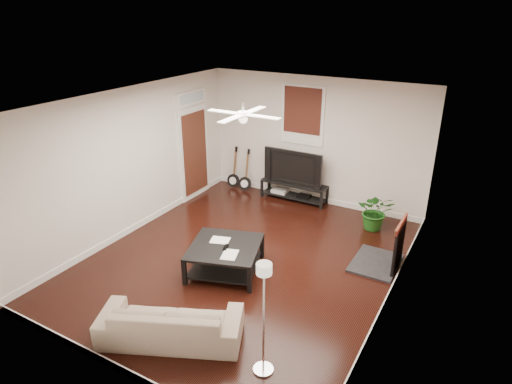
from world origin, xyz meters
The scene contains 14 objects.
room centered at (0.00, 0.00, 1.40)m, with size 5.01×6.01×2.81m.
brick_accent centered at (2.49, 1.00, 1.40)m, with size 0.02×2.20×2.80m, color #A34734.
fireplace centered at (2.20, 1.00, 0.46)m, with size 0.80×1.10×0.92m, color black.
window_back centered at (-0.30, 2.97, 1.95)m, with size 1.00×0.06×1.30m, color #37120F.
door_left centered at (-2.46, 1.90, 1.25)m, with size 0.08×1.00×2.50m, color white.
tv_stand centered at (-0.35, 2.78, 0.21)m, with size 1.53×0.41×0.43m, color black.
tv centered at (-0.35, 2.80, 0.82)m, with size 1.37×0.18×0.79m, color black.
coffee_table centered at (-0.11, -0.45, 0.24)m, with size 1.13×1.13×0.47m, color black.
sofa centered at (0.17, -2.20, 0.28)m, with size 1.89×0.74×0.55m, color beige.
floor_lamp centered at (1.52, -2.10, 0.77)m, with size 0.25×0.25×1.54m, color silver, non-canonical shape.
potted_plant centered at (1.66, 2.28, 0.39)m, with size 0.70×0.61×0.78m, color #1B5819.
guitar_left centered at (-1.97, 2.75, 0.51)m, with size 0.31×0.22×1.01m, color black, non-canonical shape.
guitar_right centered at (-1.62, 2.72, 0.51)m, with size 0.31×0.22×1.01m, color black, non-canonical shape.
ceiling_fan centered at (0.00, 0.00, 2.60)m, with size 1.24×1.24×0.32m, color white, non-canonical shape.
Camera 1 is at (3.49, -5.76, 4.15)m, focal length 31.02 mm.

